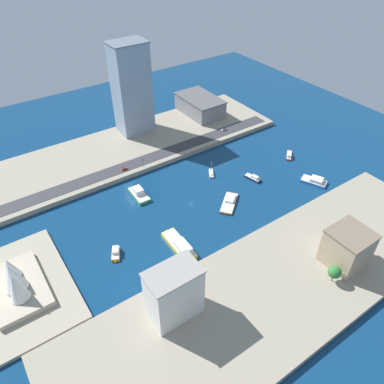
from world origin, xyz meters
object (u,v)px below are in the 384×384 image
object	(u,v)px
patrol_launch_navy	(253,178)
traffic_light_waterfront	(143,161)
barge_flat_brown	(229,202)
apartment_midrise_tan	(347,248)
catamaran_blue	(315,181)
pickup_red	(124,169)
sailboat_small_white	(211,173)
ferry_green_doubledeck	(139,194)
tugboat_red	(289,155)
tower_tall_glass	(132,89)
opera_landmark	(15,282)
water_taxi_orange	(116,253)
hotel_broad_white	(174,293)
sedan_silver	(224,129)
warehouse_low_gray	(200,105)
ferry_yellow_fast	(180,245)

from	to	relation	value
patrol_launch_navy	traffic_light_waterfront	distance (m)	80.15
barge_flat_brown	apartment_midrise_tan	world-z (taller)	apartment_midrise_tan
catamaran_blue	pickup_red	size ratio (longest dim) A/B	4.44
sailboat_small_white	pickup_red	bearing A→B (deg)	54.92
ferry_green_doubledeck	patrol_launch_navy	bearing A→B (deg)	-111.18
ferry_green_doubledeck	sailboat_small_white	bearing A→B (deg)	-97.84
tugboat_red	pickup_red	size ratio (longest dim) A/B	2.88
traffic_light_waterfront	sailboat_small_white	bearing A→B (deg)	-130.16
sailboat_small_white	tower_tall_glass	world-z (taller)	tower_tall_glass
tugboat_red	opera_landmark	distance (m)	206.28
water_taxi_orange	hotel_broad_white	xyz separation A→B (m)	(-51.44, -6.62, 16.48)
water_taxi_orange	pickup_red	distance (m)	78.68
tugboat_red	barge_flat_brown	world-z (taller)	tugboat_red
apartment_midrise_tan	opera_landmark	world-z (taller)	apartment_midrise_tan
patrol_launch_navy	ferry_green_doubledeck	size ratio (longest dim) A/B	0.66
tugboat_red	water_taxi_orange	size ratio (longest dim) A/B	1.13
traffic_light_waterfront	tower_tall_glass	bearing A→B (deg)	-22.25
tower_tall_glass	opera_landmark	xyz separation A→B (m)	(-111.15, 125.04, -31.41)
tugboat_red	water_taxi_orange	distance (m)	155.48
patrol_launch_navy	barge_flat_brown	bearing A→B (deg)	110.04
tugboat_red	water_taxi_orange	world-z (taller)	water_taxi_orange
tugboat_red	tower_tall_glass	bearing A→B (deg)	39.08
tower_tall_glass	sedan_silver	world-z (taller)	tower_tall_glass
tugboat_red	catamaran_blue	xyz separation A→B (m)	(-33.89, 10.09, 0.35)
opera_landmark	patrol_launch_navy	bearing A→B (deg)	-88.10
sailboat_small_white	barge_flat_brown	bearing A→B (deg)	163.05
apartment_midrise_tan	hotel_broad_white	bearing A→B (deg)	74.59
catamaran_blue	warehouse_low_gray	size ratio (longest dim) A/B	0.43
warehouse_low_gray	hotel_broad_white	bearing A→B (deg)	141.29
ferry_green_doubledeck	tugboat_red	bearing A→B (deg)	-101.01
traffic_light_waterfront	opera_landmark	distance (m)	119.69
water_taxi_orange	traffic_light_waterfront	size ratio (longest dim) A/B	1.72
catamaran_blue	ferry_yellow_fast	xyz separation A→B (m)	(1.84, 112.06, 0.55)
catamaran_blue	opera_landmark	distance (m)	197.11
sailboat_small_white	sedan_silver	world-z (taller)	sailboat_small_white
sailboat_small_white	opera_landmark	size ratio (longest dim) A/B	0.29
patrol_launch_navy	sedan_silver	xyz separation A→B (m)	(62.53, -23.07, 3.19)
sailboat_small_white	hotel_broad_white	size ratio (longest dim) A/B	0.39
ferry_yellow_fast	tower_tall_glass	distance (m)	142.91
patrol_launch_navy	traffic_light_waterfront	bearing A→B (deg)	47.44
warehouse_low_gray	opera_landmark	xyz separation A→B (m)	(-106.28, 187.97, -2.76)
sailboat_small_white	pickup_red	world-z (taller)	sailboat_small_white
catamaran_blue	sailboat_small_white	bearing A→B (deg)	47.34
ferry_yellow_fast	traffic_light_waterfront	xyz separation A→B (m)	(79.83, -20.20, 5.66)
tugboat_red	sailboat_small_white	size ratio (longest dim) A/B	1.12
ferry_green_doubledeck	barge_flat_brown	xyz separation A→B (m)	(-40.58, -45.12, -0.85)
catamaran_blue	patrol_launch_navy	xyz separation A→B (m)	(27.65, 33.01, -0.33)
warehouse_low_gray	hotel_broad_white	world-z (taller)	hotel_broad_white
water_taxi_orange	ferry_yellow_fast	distance (m)	36.09
apartment_midrise_tan	water_taxi_orange	bearing A→B (deg)	51.88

